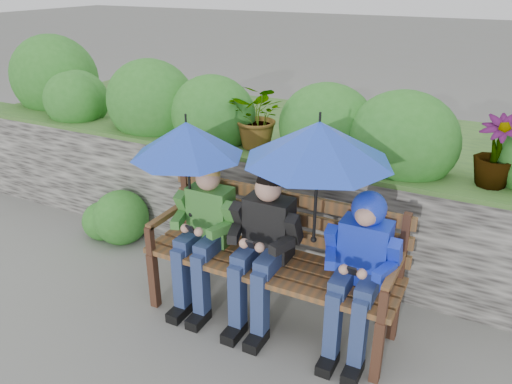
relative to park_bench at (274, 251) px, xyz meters
The scene contains 8 objects.
ground 0.63m from the park_bench, 163.86° to the left, with size 60.00×60.00×0.00m, color slate.
garden_backdrop 1.67m from the park_bench, 101.01° to the left, with size 8.00×2.88×1.89m.
park_bench is the anchor object (origin of this frame).
boy_left 0.57m from the park_bench, behind, with size 0.51×0.59×1.19m.
boy_middle 0.15m from the park_bench, 117.13° to the right, with size 0.52×0.61×1.21m.
boy_right 0.69m from the park_bench, ahead, with size 0.50×0.61×1.19m.
umbrella_left 1.05m from the park_bench, behind, with size 0.85×0.85×0.83m.
umbrella_right 0.98m from the park_bench, ahead, with size 1.00×1.00×0.93m.
Camera 1 is at (1.60, -3.02, 2.50)m, focal length 35.00 mm.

